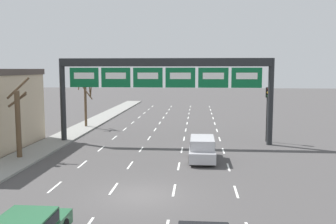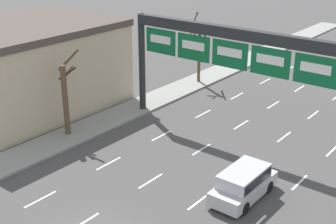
% 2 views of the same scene
% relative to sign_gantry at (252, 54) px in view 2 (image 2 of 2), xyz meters
% --- Properties ---
extents(lane_dashes, '(10.02, 67.00, 0.01)m').
position_rel_sign_gantry_xyz_m(lane_dashes, '(-0.00, -0.24, -5.96)').
color(lane_dashes, white).
rests_on(lane_dashes, ground_plane).
extents(sign_gantry, '(18.58, 0.70, 7.39)m').
position_rel_sign_gantry_xyz_m(sign_gantry, '(0.00, 0.00, 0.00)').
color(sign_gantry, '#232628').
rests_on(sign_gantry, ground_plane).
extents(building_near, '(10.11, 12.67, 6.49)m').
position_rel_sign_gantry_xyz_m(building_near, '(-16.40, -4.57, -2.71)').
color(building_near, '#C6B293').
rests_on(building_near, ground_plane).
extents(suv_silver, '(1.84, 4.27, 1.65)m').
position_rel_sign_gantry_xyz_m(suv_silver, '(3.22, -6.01, -5.04)').
color(suv_silver, '#B7B7BC').
rests_on(suv_silver, ground_plane).
extents(tree_bare_closest, '(1.70, 1.79, 6.06)m').
position_rel_sign_gantry_xyz_m(tree_bare_closest, '(-9.48, 8.10, -2.73)').
color(tree_bare_closest, brown).
rests_on(tree_bare_closest, sidewalk_left).
extents(tree_bare_second, '(1.62, 1.26, 5.75)m').
position_rel_sign_gantry_xyz_m(tree_bare_second, '(-9.97, -6.50, -3.06)').
color(tree_bare_second, brown).
rests_on(tree_bare_second, sidewalk_left).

